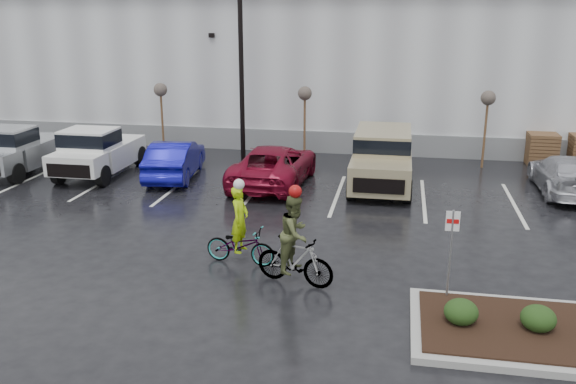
% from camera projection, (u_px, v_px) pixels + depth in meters
% --- Properties ---
extents(ground, '(120.00, 120.00, 0.00)m').
position_uv_depth(ground, '(279.00, 293.00, 14.23)').
color(ground, black).
rests_on(ground, ground).
extents(warehouse, '(60.50, 15.50, 7.20)m').
position_uv_depth(warehouse, '(357.00, 59.00, 33.87)').
color(warehouse, '#B1B3B6').
rests_on(warehouse, ground).
extents(wooded_ridge, '(80.00, 25.00, 6.00)m').
position_uv_depth(wooded_ridge, '(376.00, 47.00, 55.70)').
color(wooded_ridge, '#20411B').
rests_on(wooded_ridge, ground).
extents(lamppost, '(0.50, 1.00, 9.22)m').
position_uv_depth(lamppost, '(240.00, 26.00, 24.58)').
color(lamppost, black).
rests_on(lamppost, ground).
extents(sapling_west, '(0.60, 0.60, 3.20)m').
position_uv_depth(sapling_west, '(161.00, 94.00, 27.08)').
color(sapling_west, '#543621').
rests_on(sapling_west, ground).
extents(sapling_mid, '(0.60, 0.60, 3.20)m').
position_uv_depth(sapling_mid, '(305.00, 97.00, 25.94)').
color(sapling_mid, '#543621').
rests_on(sapling_mid, ground).
extents(sapling_east, '(0.60, 0.60, 3.20)m').
position_uv_depth(sapling_east, '(488.00, 102.00, 24.62)').
color(sapling_east, '#543621').
rests_on(sapling_east, ground).
extents(pallet_stack_a, '(1.20, 1.20, 1.35)m').
position_uv_depth(pallet_stack_a, '(542.00, 149.00, 25.71)').
color(pallet_stack_a, '#543621').
rests_on(pallet_stack_a, ground).
extents(shrub_a, '(0.70, 0.70, 0.52)m').
position_uv_depth(shrub_a, '(461.00, 312.00, 12.47)').
color(shrub_a, black).
rests_on(shrub_a, curb_island).
extents(shrub_b, '(0.70, 0.70, 0.52)m').
position_uv_depth(shrub_b, '(538.00, 318.00, 12.20)').
color(shrub_b, black).
rests_on(shrub_b, curb_island).
extents(fire_lane_sign, '(0.30, 0.05, 2.20)m').
position_uv_depth(fire_lane_sign, '(451.00, 245.00, 13.34)').
color(fire_lane_sign, gray).
rests_on(fire_lane_sign, ground).
extents(pickup_silver, '(2.10, 5.20, 1.96)m').
position_uv_depth(pickup_silver, '(21.00, 147.00, 24.61)').
color(pickup_silver, '#B4B8BC').
rests_on(pickup_silver, ground).
extents(pickup_white, '(2.10, 5.20, 1.96)m').
position_uv_depth(pickup_white, '(102.00, 149.00, 24.30)').
color(pickup_white, white).
rests_on(pickup_white, ground).
extents(car_blue, '(2.14, 4.63, 1.47)m').
position_uv_depth(car_blue, '(175.00, 159.00, 23.71)').
color(car_blue, '#0C0B83').
rests_on(car_blue, ground).
extents(car_red, '(2.70, 5.49, 1.50)m').
position_uv_depth(car_red, '(274.00, 165.00, 22.79)').
color(car_red, maroon).
rests_on(car_red, ground).
extents(suv_tan, '(2.20, 5.10, 2.06)m').
position_uv_depth(suv_tan, '(382.00, 160.00, 22.36)').
color(suv_tan, gray).
rests_on(suv_tan, ground).
extents(car_far_silver, '(1.92, 4.70, 1.36)m').
position_uv_depth(car_far_silver, '(565.00, 174.00, 21.75)').
color(car_far_silver, '#B9BAC1').
rests_on(car_far_silver, ground).
extents(cyclist_hivis, '(1.95, 0.92, 2.28)m').
position_uv_depth(cyclist_hivis, '(240.00, 238.00, 15.67)').
color(cyclist_hivis, '#3F3F44').
rests_on(cyclist_hivis, ground).
extents(cyclist_olive, '(1.99, 1.04, 2.48)m').
position_uv_depth(cyclist_olive, '(295.00, 249.00, 14.44)').
color(cyclist_olive, '#3F3F44').
rests_on(cyclist_olive, ground).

